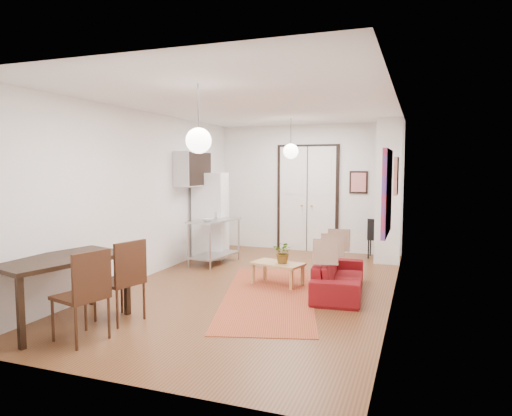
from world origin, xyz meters
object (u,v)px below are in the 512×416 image
(kitchen_counter, at_px, (214,235))
(dining_chair_near, at_px, (124,272))
(coffee_table, at_px, (278,266))
(dining_chair_far, at_px, (86,285))
(black_side_chair, at_px, (378,234))
(sofa, at_px, (339,276))
(dining_table, at_px, (60,265))
(fridge, at_px, (211,215))

(kitchen_counter, height_order, dining_chair_near, dining_chair_near)
(coffee_table, bearing_deg, kitchen_counter, 145.46)
(kitchen_counter, distance_m, dining_chair_far, 4.13)
(coffee_table, relative_size, black_side_chair, 1.08)
(kitchen_counter, bearing_deg, dining_chair_far, -77.55)
(sofa, height_order, dining_chair_near, dining_chair_near)
(kitchen_counter, bearing_deg, sofa, -17.63)
(black_side_chair, bearing_deg, dining_table, 61.08)
(dining_chair_near, xyz_separation_m, dining_chair_far, (0.00, -0.70, 0.00))
(sofa, distance_m, coffee_table, 1.05)
(coffee_table, bearing_deg, dining_chair_near, -121.21)
(fridge, xyz_separation_m, dining_chair_near, (0.65, -3.93, -0.31))
(dining_table, relative_size, dining_chair_far, 1.63)
(sofa, distance_m, dining_chair_far, 3.71)
(sofa, relative_size, dining_table, 1.06)
(coffee_table, height_order, fridge, fridge)
(dining_chair_far, bearing_deg, dining_table, -96.99)
(coffee_table, height_order, kitchen_counter, kitchen_counter)
(coffee_table, height_order, dining_table, dining_table)
(kitchen_counter, distance_m, dining_chair_near, 3.43)
(dining_chair_near, distance_m, dining_chair_far, 0.70)
(dining_chair_near, xyz_separation_m, black_side_chair, (2.72, 5.20, -0.11))
(dining_chair_far, xyz_separation_m, black_side_chair, (2.72, 5.90, -0.11))
(dining_table, bearing_deg, dining_chair_far, -22.16)
(dining_table, bearing_deg, dining_chair_near, 37.21)
(dining_chair_near, bearing_deg, kitchen_counter, -159.48)
(kitchen_counter, distance_m, dining_table, 3.89)
(sofa, distance_m, fridge, 3.61)
(coffee_table, distance_m, dining_chair_far, 3.27)
(dining_chair_near, relative_size, dining_chair_far, 1.00)
(fridge, distance_m, black_side_chair, 3.62)
(kitchen_counter, bearing_deg, dining_table, -86.13)
(fridge, xyz_separation_m, dining_chair_far, (0.65, -4.63, -0.31))
(sofa, distance_m, black_side_chair, 3.11)
(coffee_table, bearing_deg, dining_table, -125.96)
(sofa, height_order, black_side_chair, black_side_chair)
(kitchen_counter, relative_size, dining_chair_far, 1.19)
(dining_table, xyz_separation_m, black_side_chair, (3.32, 5.65, -0.25))
(kitchen_counter, relative_size, dining_table, 0.73)
(dining_chair_near, height_order, dining_chair_far, same)
(kitchen_counter, xyz_separation_m, dining_table, (-0.28, -3.87, 0.17))
(dining_table, distance_m, black_side_chair, 6.56)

